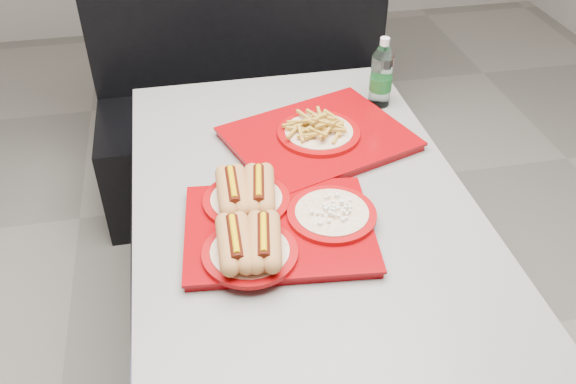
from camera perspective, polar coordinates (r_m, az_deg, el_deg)
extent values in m
plane|color=gray|center=(2.19, 1.03, -15.94)|extent=(6.00, 6.00, 0.00)
cylinder|color=black|center=(2.17, 1.03, -15.56)|extent=(0.52, 0.52, 0.05)
cylinder|color=black|center=(1.90, 1.16, -9.18)|extent=(0.11, 0.11, 0.66)
cube|color=black|center=(1.67, 1.29, -1.61)|extent=(0.92, 1.42, 0.01)
cube|color=gray|center=(1.66, 1.31, -0.94)|extent=(0.90, 1.40, 0.04)
cube|color=black|center=(2.77, -3.35, 3.97)|extent=(1.30, 0.55, 0.45)
cube|color=black|center=(2.71, -4.60, 16.92)|extent=(1.30, 0.10, 1.10)
cube|color=#8D0308|center=(1.52, -0.86, -3.67)|extent=(0.49, 0.40, 0.02)
cube|color=#8D0308|center=(1.51, -0.86, -3.30)|extent=(0.50, 0.41, 0.01)
cylinder|color=#990507|center=(1.43, -3.58, -5.70)|extent=(0.23, 0.23, 0.01)
cylinder|color=white|center=(1.43, -3.59, -5.51)|extent=(0.19, 0.19, 0.01)
cylinder|color=#990507|center=(1.58, -3.91, -0.79)|extent=(0.23, 0.23, 0.01)
cylinder|color=white|center=(1.58, -3.92, -0.60)|extent=(0.19, 0.19, 0.01)
cylinder|color=#990507|center=(1.54, 4.12, -2.08)|extent=(0.23, 0.23, 0.01)
cylinder|color=white|center=(1.54, 4.13, -1.89)|extent=(0.19, 0.19, 0.01)
cube|color=#8D0308|center=(1.85, 2.87, 4.86)|extent=(0.60, 0.53, 0.02)
cube|color=#8D0308|center=(1.84, 2.88, 5.23)|extent=(0.61, 0.54, 0.01)
cylinder|color=#990507|center=(1.84, 2.89, 5.52)|extent=(0.25, 0.25, 0.01)
cylinder|color=white|center=(1.84, 2.90, 5.71)|extent=(0.20, 0.20, 0.01)
cylinder|color=silver|center=(2.04, 8.68, 10.27)|extent=(0.07, 0.07, 0.17)
cylinder|color=#186025|center=(2.05, 8.66, 10.05)|extent=(0.07, 0.07, 0.05)
cone|color=silver|center=(2.00, 8.97, 12.93)|extent=(0.07, 0.07, 0.04)
cylinder|color=silver|center=(1.98, 9.05, 13.74)|extent=(0.03, 0.03, 0.02)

